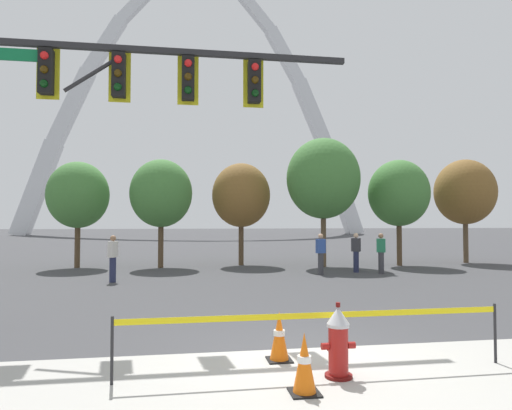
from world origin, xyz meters
TOP-DOWN VIEW (x-y plane):
  - ground_plane at (0.00, 0.00)m, footprint 240.00×240.00m
  - fire_hydrant at (0.20, -1.07)m, footprint 0.46×0.48m
  - caution_tape_barrier at (-0.02, -0.87)m, footprint 5.41×0.08m
  - traffic_cone_by_hydrant at (-0.42, -0.25)m, footprint 0.36×0.36m
  - traffic_cone_mid_sidewalk at (-0.38, -1.54)m, footprint 0.36×0.36m
  - traffic_signal_gantry at (-3.58, 2.57)m, footprint 7.82×0.44m
  - monument_arch at (-0.00, 63.93)m, footprint 53.94×2.32m
  - tree_far_left at (-6.56, 14.34)m, footprint 2.71×2.71m
  - tree_left_mid at (-2.87, 13.79)m, footprint 2.77×2.77m
  - tree_center_left at (0.82, 14.37)m, footprint 2.76×2.76m
  - tree_center_right at (4.44, 12.99)m, footprint 3.36×3.36m
  - tree_right_mid at (8.11, 12.97)m, footprint 2.83×2.83m
  - tree_far_right at (12.03, 13.75)m, footprint 2.95×2.95m
  - pedestrian_walking_left at (5.86, 10.02)m, footprint 0.39×0.33m
  - pedestrian_standing_center at (5.06, 10.62)m, footprint 0.39×0.37m
  - pedestrian_walking_right at (-4.22, 9.09)m, footprint 0.32×0.39m
  - pedestrian_near_trees at (3.38, 9.98)m, footprint 0.38×0.27m

SIDE VIEW (x-z plane):
  - ground_plane at x=0.00m, z-range 0.00..0.00m
  - traffic_cone_by_hydrant at x=-0.42m, z-range -0.01..0.72m
  - traffic_cone_mid_sidewalk at x=-0.38m, z-range -0.01..0.72m
  - fire_hydrant at x=0.20m, z-range -0.03..0.96m
  - caution_tape_barrier at x=-0.02m, z-range 0.17..1.03m
  - pedestrian_walking_left at x=5.86m, z-range 0.02..1.61m
  - pedestrian_standing_center at x=5.06m, z-range 0.02..1.61m
  - pedestrian_walking_right at x=-4.22m, z-range 0.02..1.61m
  - pedestrian_near_trees at x=3.38m, z-range 0.02..1.61m
  - tree_far_left at x=-6.56m, z-range 0.87..5.62m
  - tree_center_left at x=0.82m, z-range 0.88..5.71m
  - tree_left_mid at x=-2.87m, z-range 0.89..5.74m
  - tree_right_mid at x=8.11m, z-range 0.91..5.86m
  - tree_far_right at x=12.03m, z-range 0.95..6.11m
  - tree_center_right at x=4.44m, z-range 1.08..6.96m
  - traffic_signal_gantry at x=-3.58m, z-range 1.40..7.40m
  - monument_arch at x=0.00m, z-range -2.35..39.99m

